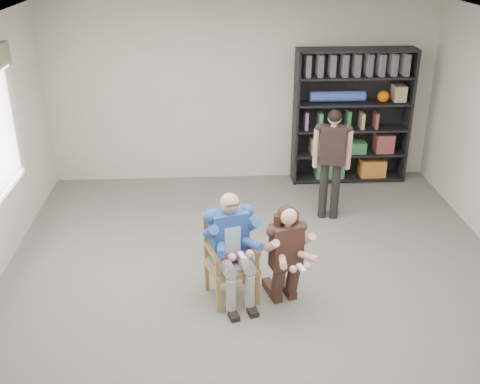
{
  "coord_description": "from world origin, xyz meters",
  "views": [
    {
      "loc": [
        -0.53,
        -5.01,
        3.64
      ],
      "look_at": [
        -0.2,
        0.6,
        1.05
      ],
      "focal_mm": 42.0,
      "sensor_mm": 36.0,
      "label": 1
    }
  ],
  "objects_px": {
    "armchair": "(231,259)",
    "seated_man": "(231,247)",
    "bookshelf": "(352,117)",
    "kneeling_woman": "(287,256)",
    "standing_man": "(331,165)"
  },
  "relations": [
    {
      "from": "armchair",
      "to": "seated_man",
      "type": "xyz_separation_m",
      "value": [
        0.0,
        0.0,
        0.14
      ]
    },
    {
      "from": "bookshelf",
      "to": "kneeling_woman",
      "type": "bearing_deg",
      "value": -113.76
    },
    {
      "from": "armchair",
      "to": "seated_man",
      "type": "bearing_deg",
      "value": 0.0
    },
    {
      "from": "seated_man",
      "to": "kneeling_woman",
      "type": "height_order",
      "value": "seated_man"
    },
    {
      "from": "seated_man",
      "to": "bookshelf",
      "type": "bearing_deg",
      "value": 41.17
    },
    {
      "from": "bookshelf",
      "to": "armchair",
      "type": "bearing_deg",
      "value": -122.66
    },
    {
      "from": "standing_man",
      "to": "seated_man",
      "type": "bearing_deg",
      "value": -116.09
    },
    {
      "from": "seated_man",
      "to": "kneeling_woman",
      "type": "xyz_separation_m",
      "value": [
        0.58,
        -0.12,
        -0.05
      ]
    },
    {
      "from": "kneeling_woman",
      "to": "bookshelf",
      "type": "bearing_deg",
      "value": 50.08
    },
    {
      "from": "standing_man",
      "to": "kneeling_woman",
      "type": "bearing_deg",
      "value": -101.68
    },
    {
      "from": "seated_man",
      "to": "standing_man",
      "type": "height_order",
      "value": "standing_man"
    },
    {
      "from": "armchair",
      "to": "seated_man",
      "type": "distance_m",
      "value": 0.14
    },
    {
      "from": "armchair",
      "to": "kneeling_woman",
      "type": "relative_size",
      "value": 0.84
    },
    {
      "from": "seated_man",
      "to": "bookshelf",
      "type": "xyz_separation_m",
      "value": [
        2.02,
        3.15,
        0.43
      ]
    },
    {
      "from": "armchair",
      "to": "standing_man",
      "type": "bearing_deg",
      "value": 35.65
    }
  ]
}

